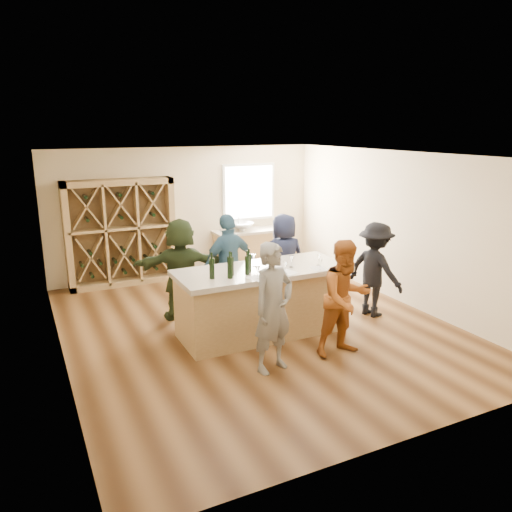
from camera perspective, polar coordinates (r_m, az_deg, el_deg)
name	(u,v)px	position (r m, az deg, el deg)	size (l,w,h in m)	color
floor	(256,329)	(8.41, -0.02, -8.32)	(6.00, 7.00, 0.10)	brown
ceiling	(256,152)	(7.76, -0.02, 11.81)	(6.00, 7.00, 0.10)	white
wall_back	(186,211)	(11.20, -8.00, 5.10)	(6.00, 0.10, 2.80)	beige
wall_front	(414,320)	(5.15, 17.63, -6.97)	(6.00, 0.10, 2.80)	beige
wall_left	(51,267)	(7.21, -22.38, -1.21)	(0.10, 7.00, 2.80)	beige
wall_right	(404,228)	(9.66, 16.51, 3.10)	(0.10, 7.00, 2.80)	beige
window_frame	(249,192)	(11.62, -0.84, 7.32)	(1.30, 0.06, 1.30)	white
window_pane	(249,192)	(11.59, -0.76, 7.30)	(1.18, 0.01, 1.18)	white
wine_rack	(121,233)	(10.63, -15.18, 2.56)	(2.20, 0.45, 2.20)	#9E7C4B
back_counter_base	(250,250)	(11.58, -0.70, 0.65)	(1.60, 0.58, 0.86)	#9E7C4B
back_counter_top	(250,231)	(11.48, -0.70, 2.88)	(1.70, 0.62, 0.06)	#B6A995
sink	(242,226)	(11.37, -1.62, 3.40)	(0.54, 0.54, 0.19)	silver
faucet	(239,223)	(11.52, -1.99, 3.83)	(0.02, 0.02, 0.30)	silver
tasting_counter_base	(262,303)	(7.96, 0.70, -5.44)	(2.60, 1.00, 1.00)	#9E7C4B
tasting_counter_top	(262,271)	(7.79, 0.72, -1.71)	(2.72, 1.12, 0.08)	#B6A995
wine_bottle_a	(212,268)	(7.24, -5.06, -1.42)	(0.08, 0.08, 0.31)	black
wine_bottle_b	(230,268)	(7.25, -2.99, -1.33)	(0.08, 0.08, 0.32)	black
wine_bottle_c	(231,266)	(7.39, -2.82, -1.20)	(0.07, 0.07, 0.28)	black
wine_bottle_d	(247,265)	(7.42, -1.01, -1.07)	(0.07, 0.07, 0.29)	black
wine_bottle_e	(249,263)	(7.53, -0.80, -0.82)	(0.07, 0.07, 0.29)	black
wine_glass_a	(257,273)	(7.21, 0.17, -1.91)	(0.08, 0.08, 0.20)	white
wine_glass_b	(285,268)	(7.50, 3.37, -1.35)	(0.07, 0.07, 0.18)	white
wine_glass_c	(320,265)	(7.71, 7.36, -1.01)	(0.07, 0.07, 0.18)	white
wine_glass_d	(291,261)	(7.84, 4.06, -0.61)	(0.07, 0.07, 0.19)	white
wine_glass_e	(319,260)	(8.00, 7.17, -0.44)	(0.07, 0.07, 0.17)	white
tasting_menu_a	(258,278)	(7.28, 0.19, -2.56)	(0.23, 0.32, 0.00)	white
tasting_menu_b	(288,272)	(7.60, 3.67, -1.84)	(0.21, 0.29, 0.00)	white
tasting_menu_c	(319,268)	(7.83, 7.18, -1.41)	(0.21, 0.29, 0.00)	white
person_near_left	(273,308)	(6.67, 1.98, -5.94)	(0.65, 0.48, 1.78)	slate
person_near_right	(345,298)	(7.25, 10.19, -4.77)	(0.83, 0.45, 1.70)	#994C19
person_server	(375,270)	(8.86, 13.44, -1.52)	(1.07, 0.50, 1.65)	black
person_far_mid	(229,264)	(8.73, -3.11, -0.94)	(1.04, 0.53, 1.78)	#335972
person_far_right	(284,259)	(9.26, 3.19, -0.32)	(0.83, 0.54, 1.69)	#191E38
person_far_left	(181,269)	(8.58, -8.56, -1.44)	(1.63, 0.59, 1.76)	#263319
wine_glass_f	(254,260)	(7.91, -0.25, -0.48)	(0.07, 0.07, 0.18)	white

